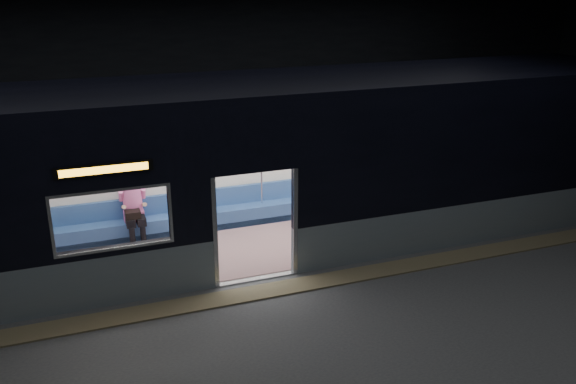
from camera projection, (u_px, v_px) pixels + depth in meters
station_floor at (276, 307)px, 10.16m from camera, size 24.00×14.00×0.01m
station_envelope at (274, 88)px, 8.92m from camera, size 24.00×14.00×5.00m
tactile_strip at (265, 291)px, 10.63m from camera, size 22.80×0.50×0.03m
metro_car at (231, 160)px, 11.78m from camera, size 18.00×3.04×3.35m
passenger at (133, 205)px, 12.41m from camera, size 0.43×0.72×1.40m
handbag at (133, 214)px, 12.23m from camera, size 0.33×0.29×0.15m
transit_map at (322, 148)px, 13.86m from camera, size 1.12×0.03×0.73m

